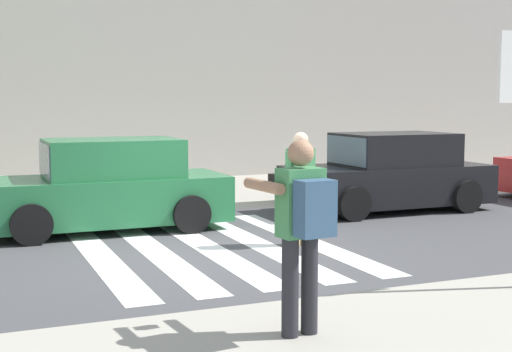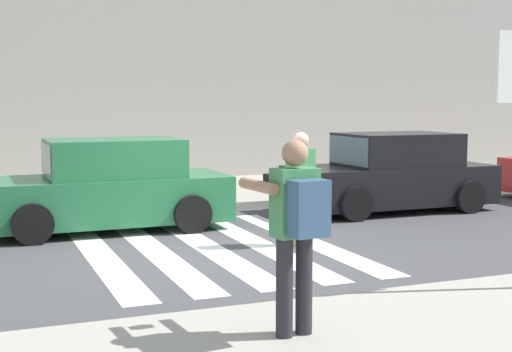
{
  "view_description": "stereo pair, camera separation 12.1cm",
  "coord_description": "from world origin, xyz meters",
  "px_view_note": "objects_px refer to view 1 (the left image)",
  "views": [
    {
      "loc": [
        -3.37,
        -9.74,
        2.2
      ],
      "look_at": [
        0.6,
        -0.2,
        1.1
      ],
      "focal_mm": 50.0,
      "sensor_mm": 36.0,
      "label": 1
    },
    {
      "loc": [
        -3.25,
        -9.78,
        2.2
      ],
      "look_at": [
        0.6,
        -0.2,
        1.1
      ],
      "focal_mm": 50.0,
      "sensor_mm": 36.0,
      "label": 2
    }
  ],
  "objects_px": {
    "photographer_with_backpack": "(302,220)",
    "pedestrian_crossing": "(300,182)",
    "parked_car_green": "(107,188)",
    "parked_car_black": "(389,174)"
  },
  "relations": [
    {
      "from": "photographer_with_backpack",
      "to": "parked_car_black",
      "type": "distance_m",
      "value": 8.39
    },
    {
      "from": "parked_car_green",
      "to": "parked_car_black",
      "type": "height_order",
      "value": "same"
    },
    {
      "from": "parked_car_black",
      "to": "parked_car_green",
      "type": "bearing_deg",
      "value": 180.0
    },
    {
      "from": "pedestrian_crossing",
      "to": "parked_car_green",
      "type": "distance_m",
      "value": 3.47
    },
    {
      "from": "parked_car_green",
      "to": "parked_car_black",
      "type": "bearing_deg",
      "value": -0.0
    },
    {
      "from": "pedestrian_crossing",
      "to": "parked_car_black",
      "type": "height_order",
      "value": "pedestrian_crossing"
    },
    {
      "from": "pedestrian_crossing",
      "to": "parked_car_black",
      "type": "bearing_deg",
      "value": 37.5
    },
    {
      "from": "photographer_with_backpack",
      "to": "parked_car_black",
      "type": "xyz_separation_m",
      "value": [
        5.19,
        6.57,
        -0.44
      ]
    },
    {
      "from": "parked_car_green",
      "to": "photographer_with_backpack",
      "type": "bearing_deg",
      "value": -86.14
    },
    {
      "from": "photographer_with_backpack",
      "to": "pedestrian_crossing",
      "type": "xyz_separation_m",
      "value": [
        2.02,
        4.14,
        -0.19
      ]
    }
  ]
}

